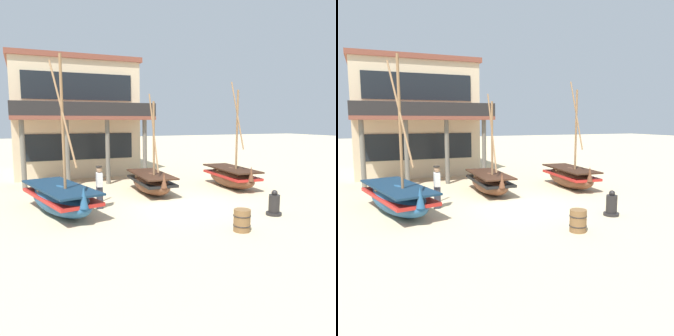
% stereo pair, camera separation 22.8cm
% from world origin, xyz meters
% --- Properties ---
extents(ground_plane, '(120.00, 120.00, 0.00)m').
position_xyz_m(ground_plane, '(0.00, 0.00, 0.00)').
color(ground_plane, '#CCB78E').
extents(fishing_boat_near_left, '(1.53, 3.81, 4.65)m').
position_xyz_m(fishing_boat_near_left, '(-0.19, 2.62, 0.53)').
color(fishing_boat_near_left, brown).
rests_on(fishing_boat_near_left, ground).
extents(fishing_boat_centre_large, '(2.60, 4.72, 5.69)m').
position_xyz_m(fishing_boat_centre_large, '(-4.52, 0.58, 0.58)').
color(fishing_boat_centre_large, '#23517A').
rests_on(fishing_boat_centre_large, ground).
extents(fishing_boat_far_right, '(1.70, 4.01, 5.36)m').
position_xyz_m(fishing_boat_far_right, '(4.14, 2.39, 0.58)').
color(fishing_boat_far_right, brown).
rests_on(fishing_boat_far_right, ground).
extents(fisherman_by_hull, '(0.26, 0.37, 1.68)m').
position_xyz_m(fisherman_by_hull, '(-3.04, 0.66, 0.83)').
color(fisherman_by_hull, '#33333D').
rests_on(fisherman_by_hull, ground).
extents(capstan_winch, '(0.57, 0.57, 0.93)m').
position_xyz_m(capstan_winch, '(2.61, -2.75, 0.37)').
color(capstan_winch, black).
rests_on(capstan_winch, ground).
extents(wooden_barrel, '(0.56, 0.56, 0.70)m').
position_xyz_m(wooden_barrel, '(0.44, -3.85, 0.35)').
color(wooden_barrel, brown).
rests_on(wooden_barrel, ground).
extents(harbor_building_main, '(7.67, 9.76, 7.23)m').
position_xyz_m(harbor_building_main, '(-2.56, 11.48, 3.62)').
color(harbor_building_main, beige).
rests_on(harbor_building_main, ground).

